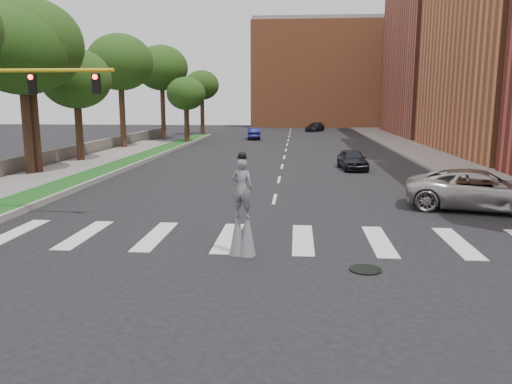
{
  "coord_description": "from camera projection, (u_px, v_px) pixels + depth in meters",
  "views": [
    {
      "loc": [
        1.03,
        -15.55,
        4.7
      ],
      "look_at": [
        -0.29,
        0.63,
        1.7
      ],
      "focal_mm": 35.0,
      "sensor_mm": 36.0,
      "label": 1
    }
  ],
  "objects": [
    {
      "name": "tree_5",
      "position": [
        162.0,
        68.0,
        59.22
      ],
      "size": [
        6.26,
        6.26,
        11.13
      ],
      "color": "#311E13",
      "rests_on": "ground"
    },
    {
      "name": "tree_3",
      "position": [
        76.0,
        79.0,
        37.19
      ],
      "size": [
        5.22,
        5.22,
        8.49
      ],
      "color": "#311E13",
      "rests_on": "ground"
    },
    {
      "name": "stilt_performer",
      "position": [
        242.0,
        214.0,
        15.14
      ],
      "size": [
        0.83,
        0.61,
        3.19
      ],
      "rotation": [
        0.0,
        0.0,
        2.87
      ],
      "color": "#311E13",
      "rests_on": "ground"
    },
    {
      "name": "building_far",
      "position": [
        458.0,
        59.0,
        65.52
      ],
      "size": [
        16.0,
        22.0,
        20.0
      ],
      "primitive_type": "cube",
      "color": "brown",
      "rests_on": "ground"
    },
    {
      "name": "building_backdrop",
      "position": [
        325.0,
        76.0,
        90.51
      ],
      "size": [
        26.0,
        14.0,
        18.0
      ],
      "primitive_type": "cube",
      "color": "#B56038",
      "rests_on": "ground"
    },
    {
      "name": "stone_wall",
      "position": [
        66.0,
        154.0,
        39.01
      ],
      "size": [
        0.5,
        56.0,
        1.1
      ],
      "primitive_type": "cube",
      "color": "#544F48",
      "rests_on": "ground"
    },
    {
      "name": "median_curb",
      "position": [
        140.0,
        163.0,
        36.6
      ],
      "size": [
        0.2,
        60.0,
        0.28
      ],
      "primitive_type": "cube",
      "color": "gray",
      "rests_on": "ground"
    },
    {
      "name": "traffic_signal",
      "position": [
        15.0,
        115.0,
        19.15
      ],
      "size": [
        5.3,
        0.23,
        6.2
      ],
      "color": "black",
      "rests_on": "ground"
    },
    {
      "name": "car_mid",
      "position": [
        254.0,
        133.0,
        60.71
      ],
      "size": [
        1.95,
        4.46,
        1.42
      ],
      "primitive_type": "imported",
      "rotation": [
        0.0,
        0.0,
        3.25
      ],
      "color": "#15164B",
      "rests_on": "ground"
    },
    {
      "name": "sidewalk_right",
      "position": [
        441.0,
        159.0,
        39.66
      ],
      "size": [
        5.0,
        90.0,
        0.18
      ],
      "primitive_type": "cube",
      "color": "slate",
      "rests_on": "ground"
    },
    {
      "name": "suv_crossing",
      "position": [
        481.0,
        190.0,
        21.56
      ],
      "size": [
        6.75,
        4.38,
        1.73
      ],
      "primitive_type": "imported",
      "rotation": [
        0.0,
        0.0,
        1.31
      ],
      "color": "#A7A59E",
      "rests_on": "ground"
    },
    {
      "name": "tree_7",
      "position": [
        202.0,
        86.0,
        67.96
      ],
      "size": [
        4.72,
        4.72,
        8.73
      ],
      "color": "#311E13",
      "rests_on": "ground"
    },
    {
      "name": "tree_2",
      "position": [
        21.0,
        49.0,
        30.02
      ],
      "size": [
        6.48,
        6.48,
        10.5
      ],
      "color": "#311E13",
      "rests_on": "ground"
    },
    {
      "name": "car_near",
      "position": [
        352.0,
        159.0,
        34.21
      ],
      "size": [
        2.05,
        4.2,
        1.38
      ],
      "primitive_type": "imported",
      "rotation": [
        0.0,
        0.0,
        0.11
      ],
      "color": "black",
      "rests_on": "ground"
    },
    {
      "name": "tree_6",
      "position": [
        186.0,
        94.0,
        53.67
      ],
      "size": [
        4.18,
        4.18,
        7.17
      ],
      "color": "#311E13",
      "rests_on": "ground"
    },
    {
      "name": "sidewalk_left",
      "position": [
        10.0,
        186.0,
        27.13
      ],
      "size": [
        4.0,
        60.0,
        0.18
      ],
      "primitive_type": "cube",
      "color": "slate",
      "rests_on": "ground"
    },
    {
      "name": "ground_plane",
      "position": [
        263.0,
        247.0,
        16.18
      ],
      "size": [
        160.0,
        160.0,
        0.0
      ],
      "primitive_type": "plane",
      "color": "black",
      "rests_on": "ground"
    },
    {
      "name": "manhole",
      "position": [
        365.0,
        270.0,
        13.98
      ],
      "size": [
        0.9,
        0.9,
        0.04
      ],
      "primitive_type": "cylinder",
      "color": "black",
      "rests_on": "ground"
    },
    {
      "name": "tree_4",
      "position": [
        120.0,
        63.0,
        47.42
      ],
      "size": [
        6.26,
        6.26,
        10.92
      ],
      "color": "#311E13",
      "rests_on": "ground"
    },
    {
      "name": "grass_median",
      "position": [
        126.0,
        163.0,
        36.68
      ],
      "size": [
        2.0,
        60.0,
        0.25
      ],
      "primitive_type": "cube",
      "color": "#144817",
      "rests_on": "ground"
    },
    {
      "name": "car_far",
      "position": [
        315.0,
        127.0,
        76.12
      ],
      "size": [
        3.5,
        4.92,
        1.32
      ],
      "primitive_type": "imported",
      "rotation": [
        0.0,
        0.0,
        -0.4
      ],
      "color": "black",
      "rests_on": "ground"
    },
    {
      "name": "tree_8",
      "position": [
        28.0,
        45.0,
        30.55
      ],
      "size": [
        6.64,
        6.64,
        10.88
      ],
      "color": "#311E13",
      "rests_on": "ground"
    }
  ]
}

